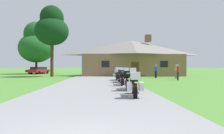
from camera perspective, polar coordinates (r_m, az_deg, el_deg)
The scene contains 15 objects.
ground_plane at distance 22.76m, azimuth -4.35°, elevation -3.50°, with size 500.00×500.00×0.00m, color #4C8433.
asphalt_driveway at distance 20.76m, azimuth -4.47°, elevation -3.75°, with size 6.40×80.00×0.06m, color gray.
motorcycle_orange_nearest_to_camera at distance 8.97m, azimuth 6.56°, elevation -5.04°, with size 0.84×2.08×1.30m.
motorcycle_white_second_in_row at distance 11.55m, azimuth 4.36°, elevation -3.91°, with size 0.85×2.08×1.30m.
motorcycle_silver_third_in_row at distance 14.55m, azimuth 2.86°, elevation -3.05°, with size 0.70×2.08×1.30m.
motorcycle_red_fourth_in_row at distance 16.99m, azimuth 2.31°, elevation -2.64°, with size 0.72×2.08×1.30m.
motorcycle_orange_farthest_in_row at distance 19.74m, azimuth 1.42°, elevation -2.27°, with size 0.84×2.08×1.30m.
stone_lodge at distance 31.81m, azimuth 5.63°, elevation 2.78°, with size 16.10×7.29×6.58m.
bystander_blue_shirt_near_lodge at distance 25.26m, azimuth 12.60°, elevation -0.99°, with size 0.34×0.52×1.69m.
bystander_gray_shirt_beside_signpost at distance 24.82m, azimuth 18.10°, elevation -1.05°, with size 0.50×0.36×1.67m.
bystander_red_shirt_by_tree at distance 21.59m, azimuth 18.61°, elevation -1.17°, with size 0.37×0.49×1.69m.
tree_left_near at distance 29.79m, azimuth -17.06°, elevation 10.92°, with size 4.73×4.73×10.15m.
tree_left_far at distance 42.25m, azimuth -21.15°, elevation 6.24°, with size 6.79×6.79×10.42m.
parked_red_suv_far_left at distance 41.10m, azimuth -20.40°, elevation -0.84°, with size 3.04×4.93×1.40m.
parked_red_sedan_far_left at distance 44.98m, azimuth -21.05°, elevation -0.93°, with size 4.30×2.09×1.20m.
Camera 1 is at (0.49, -2.71, 1.40)m, focal length 31.45 mm.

